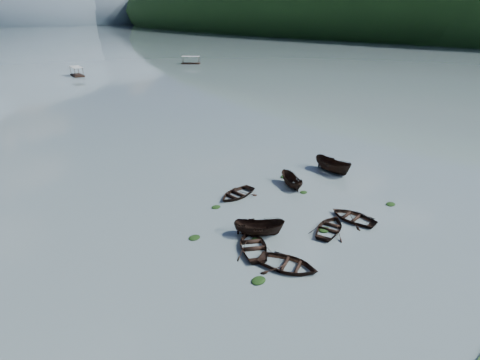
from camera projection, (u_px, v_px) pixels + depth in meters
ground_plane at (338, 251)px, 29.26m from camera, size 2400.00×2400.00×0.00m
right_hill_far at (421, 30)px, 453.42m from camera, size 520.00×1200.00×190.00m
haze_mtn_c at (8, 24)px, 742.69m from camera, size 520.00×520.00×260.00m
haze_mtn_d at (97, 23)px, 848.27m from camera, size 520.00×520.00×220.00m
rowboat_0 at (288, 268)px, 27.32m from camera, size 4.78×5.40×0.93m
rowboat_1 at (253, 248)px, 29.58m from camera, size 5.01×5.45×0.92m
rowboat_2 at (259, 235)px, 31.43m from camera, size 4.20×4.05×1.64m
rowboat_3 at (353, 219)px, 33.78m from camera, size 3.45×4.51×0.87m
rowboat_4 at (330, 230)px, 32.08m from camera, size 4.98×4.27×0.87m
rowboat_5 at (332, 172)px, 43.95m from camera, size 2.03×5.03×1.92m
rowboat_7 at (237, 196)px, 38.12m from camera, size 4.72×3.67×0.90m
rowboat_8 at (291, 186)px, 40.32m from camera, size 2.74×4.12×1.49m
weed_clump_0 at (257, 240)px, 30.65m from camera, size 1.01×0.83×0.22m
weed_clump_1 at (258, 281)px, 25.93m from camera, size 1.09×0.87×0.24m
weed_clump_2 at (324, 230)px, 32.06m from camera, size 1.10×0.88×0.24m
weed_clump_3 at (304, 193)px, 38.86m from camera, size 0.82×0.69×0.18m
weed_clump_4 at (391, 205)px, 36.41m from camera, size 1.01×0.80×0.21m
weed_clump_5 at (194, 238)px, 30.94m from camera, size 1.01×0.82×0.21m
weed_clump_6 at (216, 207)px, 35.87m from camera, size 0.91×0.76×0.19m
weed_clump_7 at (285, 177)px, 42.55m from camera, size 1.19×0.95×0.26m
pontoon_centre at (77, 76)px, 112.85m from camera, size 3.40×6.92×2.56m
pontoon_right at (191, 64)px, 140.50m from camera, size 7.00×6.74×2.63m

